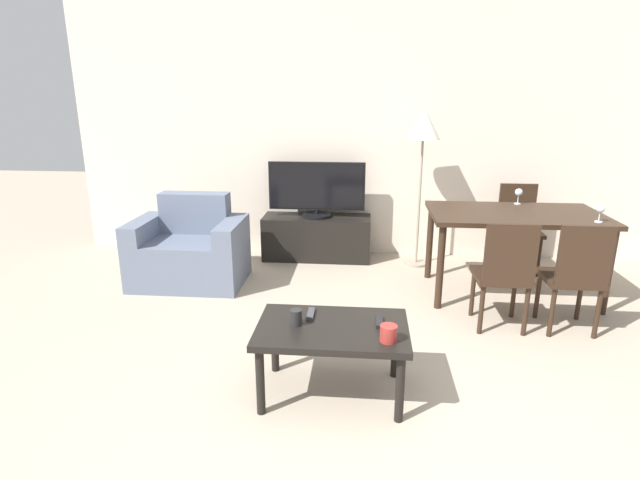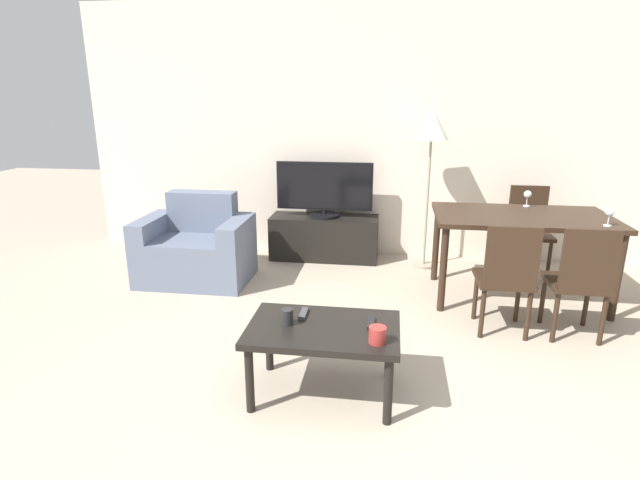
% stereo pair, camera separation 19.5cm
% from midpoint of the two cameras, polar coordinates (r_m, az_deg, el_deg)
% --- Properties ---
extents(ground_plane, '(18.00, 18.00, 0.00)m').
position_cam_midpoint_polar(ground_plane, '(2.64, 8.96, -25.39)').
color(ground_plane, tan).
extents(wall_back, '(6.80, 0.06, 2.70)m').
position_cam_midpoint_polar(wall_back, '(5.50, 9.32, 12.03)').
color(wall_back, beige).
rests_on(wall_back, ground_plane).
extents(armchair, '(1.03, 0.71, 0.83)m').
position_cam_midpoint_polar(armchair, '(4.94, -12.88, -1.06)').
color(armchair, slate).
rests_on(armchair, ground_plane).
extents(tv_stand, '(1.16, 0.42, 0.47)m').
position_cam_midpoint_polar(tv_stand, '(5.46, 1.48, 0.29)').
color(tv_stand, black).
rests_on(tv_stand, ground_plane).
extents(tv, '(1.03, 0.32, 0.59)m').
position_cam_midpoint_polar(tv, '(5.33, 1.52, 5.78)').
color(tv, black).
rests_on(tv, tv_stand).
extents(coffee_table, '(0.89, 0.57, 0.45)m').
position_cam_midpoint_polar(coffee_table, '(2.98, 2.21, -10.84)').
color(coffee_table, black).
rests_on(coffee_table, ground_plane).
extents(dining_table, '(1.46, 0.85, 0.76)m').
position_cam_midpoint_polar(dining_table, '(4.63, 23.15, 1.64)').
color(dining_table, black).
rests_on(dining_table, ground_plane).
extents(dining_chair_near, '(0.40, 0.40, 0.87)m').
position_cam_midpoint_polar(dining_chair_near, '(3.94, 21.84, -3.67)').
color(dining_chair_near, black).
rests_on(dining_chair_near, ground_plane).
extents(dining_chair_far, '(0.40, 0.40, 0.87)m').
position_cam_midpoint_polar(dining_chair_far, '(5.43, 23.64, 1.47)').
color(dining_chair_far, black).
rests_on(dining_chair_far, ground_plane).
extents(dining_chair_near_right, '(0.40, 0.40, 0.87)m').
position_cam_midpoint_polar(dining_chair_near_right, '(4.10, 28.80, -3.82)').
color(dining_chair_near_right, black).
rests_on(dining_chair_near_right, ground_plane).
extents(floor_lamp, '(0.33, 0.33, 1.61)m').
position_cam_midpoint_polar(floor_lamp, '(5.13, 13.68, 11.94)').
color(floor_lamp, gray).
rests_on(floor_lamp, ground_plane).
extents(remote_primary, '(0.04, 0.15, 0.02)m').
position_cam_midpoint_polar(remote_primary, '(2.99, 7.64, -9.40)').
color(remote_primary, black).
rests_on(remote_primary, coffee_table).
extents(remote_secondary, '(0.04, 0.15, 0.02)m').
position_cam_midpoint_polar(remote_secondary, '(3.09, -0.15, -8.40)').
color(remote_secondary, '#38383D').
rests_on(remote_secondary, coffee_table).
extents(cup_white_near, '(0.07, 0.07, 0.10)m').
position_cam_midpoint_polar(cup_white_near, '(2.95, -1.94, -8.78)').
color(cup_white_near, black).
rests_on(cup_white_near, coffee_table).
extents(cup_colored_far, '(0.10, 0.10, 0.09)m').
position_cam_midpoint_polar(cup_colored_far, '(2.78, 8.54, -10.71)').
color(cup_colored_far, maroon).
rests_on(cup_colored_far, coffee_table).
extents(wine_glass_left, '(0.07, 0.07, 0.15)m').
position_cam_midpoint_polar(wine_glass_left, '(4.94, 23.65, 4.69)').
color(wine_glass_left, silver).
rests_on(wine_glass_left, dining_table).
extents(wine_glass_center, '(0.07, 0.07, 0.15)m').
position_cam_midpoint_polar(wine_glass_center, '(4.50, 31.22, 2.63)').
color(wine_glass_center, silver).
rests_on(wine_glass_center, dining_table).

